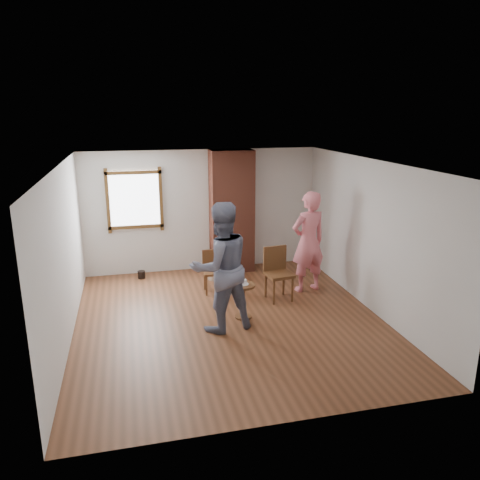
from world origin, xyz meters
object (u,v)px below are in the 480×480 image
object	(u,v)px
dining_chair_left	(213,269)
side_table	(243,295)
man	(221,267)
person_pink	(308,242)
stoneware_crock	(216,268)
dining_chair_right	(277,270)

from	to	relation	value
dining_chair_left	side_table	bearing A→B (deg)	-75.29
man	person_pink	xyz separation A→B (m)	(1.94, 1.24, -0.06)
stoneware_crock	dining_chair_left	distance (m)	0.70
stoneware_crock	person_pink	world-z (taller)	person_pink
dining_chair_left	side_table	xyz separation A→B (m)	(0.28, -1.32, -0.05)
dining_chair_left	man	bearing A→B (deg)	-92.73
man	person_pink	distance (m)	2.31
dining_chair_left	person_pink	xyz separation A→B (m)	(1.78, -0.38, 0.52)
stoneware_crock	person_pink	distance (m)	2.04
dining_chair_right	man	bearing A→B (deg)	-148.69
side_table	man	bearing A→B (deg)	-145.17
stoneware_crock	man	xyz separation A→B (m)	(-0.34, -2.26, 0.81)
side_table	person_pink	distance (m)	1.86
person_pink	dining_chair_left	bearing A→B (deg)	-23.82
side_table	man	world-z (taller)	man
dining_chair_left	dining_chair_right	distance (m)	1.27
stoneware_crock	side_table	bearing A→B (deg)	-87.35
dining_chair_left	man	xyz separation A→B (m)	(-0.16, -1.62, 0.58)
stoneware_crock	person_pink	xyz separation A→B (m)	(1.60, -1.02, 0.75)
side_table	man	distance (m)	0.82
side_table	dining_chair_left	bearing A→B (deg)	101.84
dining_chair_right	man	distance (m)	1.67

